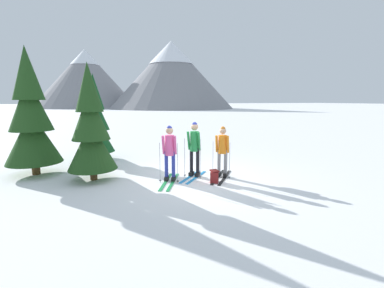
{
  "coord_description": "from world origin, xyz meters",
  "views": [
    {
      "loc": [
        -2.73,
        -7.87,
        2.48
      ],
      "look_at": [
        0.04,
        0.29,
        1.05
      ],
      "focal_mm": 24.72,
      "sensor_mm": 36.0,
      "label": 1
    }
  ],
  "objects_px": {
    "skier_in_green": "(194,147)",
    "backpack_on_snow_front": "(214,176)",
    "pine_tree_mid": "(95,121)",
    "pine_tree_far": "(91,128)",
    "skier_in_orange": "(223,149)",
    "pine_tree_near": "(31,117)",
    "skier_in_pink": "(170,150)"
  },
  "relations": [
    {
      "from": "pine_tree_near",
      "to": "pine_tree_mid",
      "type": "xyz_separation_m",
      "value": [
        1.93,
        1.73,
        -0.29
      ]
    },
    {
      "from": "pine_tree_near",
      "to": "pine_tree_mid",
      "type": "height_order",
      "value": "pine_tree_near"
    },
    {
      "from": "pine_tree_mid",
      "to": "backpack_on_snow_front",
      "type": "distance_m",
      "value": 5.84
    },
    {
      "from": "skier_in_orange",
      "to": "skier_in_green",
      "type": "bearing_deg",
      "value": 159.96
    },
    {
      "from": "pine_tree_mid",
      "to": "pine_tree_far",
      "type": "relative_size",
      "value": 0.99
    },
    {
      "from": "skier_in_pink",
      "to": "skier_in_orange",
      "type": "relative_size",
      "value": 1.04
    },
    {
      "from": "skier_in_pink",
      "to": "skier_in_orange",
      "type": "xyz_separation_m",
      "value": [
        1.73,
        -0.1,
        -0.05
      ]
    },
    {
      "from": "skier_in_pink",
      "to": "pine_tree_far",
      "type": "distance_m",
      "value": 2.52
    },
    {
      "from": "backpack_on_snow_front",
      "to": "skier_in_orange",
      "type": "bearing_deg",
      "value": 44.49
    },
    {
      "from": "skier_in_green",
      "to": "pine_tree_near",
      "type": "bearing_deg",
      "value": 158.37
    },
    {
      "from": "skier_in_pink",
      "to": "pine_tree_near",
      "type": "relative_size",
      "value": 0.41
    },
    {
      "from": "skier_in_pink",
      "to": "backpack_on_snow_front",
      "type": "distance_m",
      "value": 1.58
    },
    {
      "from": "pine_tree_near",
      "to": "pine_tree_mid",
      "type": "relative_size",
      "value": 1.18
    },
    {
      "from": "skier_in_orange",
      "to": "pine_tree_near",
      "type": "height_order",
      "value": "pine_tree_near"
    },
    {
      "from": "skier_in_orange",
      "to": "skier_in_pink",
      "type": "bearing_deg",
      "value": 176.64
    },
    {
      "from": "skier_in_orange",
      "to": "pine_tree_mid",
      "type": "bearing_deg",
      "value": 134.25
    },
    {
      "from": "skier_in_pink",
      "to": "pine_tree_far",
      "type": "xyz_separation_m",
      "value": [
        -2.25,
        0.9,
        0.68
      ]
    },
    {
      "from": "pine_tree_far",
      "to": "backpack_on_snow_front",
      "type": "bearing_deg",
      "value": -22.84
    },
    {
      "from": "skier_in_pink",
      "to": "skier_in_orange",
      "type": "height_order",
      "value": "skier_in_pink"
    },
    {
      "from": "skier_in_pink",
      "to": "backpack_on_snow_front",
      "type": "height_order",
      "value": "skier_in_pink"
    },
    {
      "from": "pine_tree_mid",
      "to": "skier_in_orange",
      "type": "bearing_deg",
      "value": -45.75
    },
    {
      "from": "skier_in_pink",
      "to": "backpack_on_snow_front",
      "type": "bearing_deg",
      "value": -24.76
    },
    {
      "from": "pine_tree_mid",
      "to": "backpack_on_snow_front",
      "type": "height_order",
      "value": "pine_tree_mid"
    },
    {
      "from": "backpack_on_snow_front",
      "to": "pine_tree_far",
      "type": "bearing_deg",
      "value": 157.16
    },
    {
      "from": "skier_in_green",
      "to": "backpack_on_snow_front",
      "type": "xyz_separation_m",
      "value": [
        0.37,
        -0.79,
        -0.81
      ]
    },
    {
      "from": "pine_tree_near",
      "to": "backpack_on_snow_front",
      "type": "bearing_deg",
      "value": -27.26
    },
    {
      "from": "skier_in_green",
      "to": "pine_tree_mid",
      "type": "xyz_separation_m",
      "value": [
        -3.06,
        3.71,
        0.63
      ]
    },
    {
      "from": "skier_in_orange",
      "to": "pine_tree_near",
      "type": "xyz_separation_m",
      "value": [
        -5.85,
        2.29,
        1.0
      ]
    },
    {
      "from": "skier_in_green",
      "to": "pine_tree_mid",
      "type": "height_order",
      "value": "pine_tree_mid"
    },
    {
      "from": "pine_tree_far",
      "to": "skier_in_orange",
      "type": "bearing_deg",
      "value": -14.1
    },
    {
      "from": "skier_in_pink",
      "to": "skier_in_green",
      "type": "distance_m",
      "value": 0.9
    },
    {
      "from": "skier_in_green",
      "to": "skier_in_orange",
      "type": "relative_size",
      "value": 1.08
    }
  ]
}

